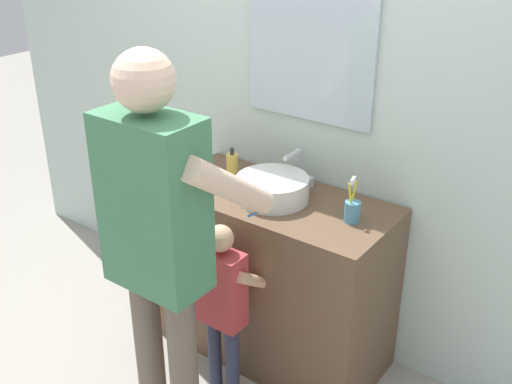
# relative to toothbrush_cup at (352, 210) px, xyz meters

# --- Properties ---
(ground_plane) EXTENTS (14.00, 14.00, 0.00)m
(ground_plane) POSITION_rel_toothbrush_cup_xyz_m (-0.40, -0.31, -0.95)
(ground_plane) COLOR #9E998E
(back_wall) EXTENTS (4.40, 0.10, 2.70)m
(back_wall) POSITION_rel_toothbrush_cup_xyz_m (-0.40, 0.31, 0.40)
(back_wall) COLOR silver
(back_wall) RESTS_ON ground
(vanity_cabinet) EXTENTS (1.15, 0.54, 0.90)m
(vanity_cabinet) POSITION_rel_toothbrush_cup_xyz_m (-0.40, -0.01, -0.50)
(vanity_cabinet) COLOR brown
(vanity_cabinet) RESTS_ON ground
(sink_basin) EXTENTS (0.34, 0.34, 0.11)m
(sink_basin) POSITION_rel_toothbrush_cup_xyz_m (-0.40, -0.03, 0.00)
(sink_basin) COLOR silver
(sink_basin) RESTS_ON vanity_cabinet
(faucet) EXTENTS (0.18, 0.14, 0.18)m
(faucet) POSITION_rel_toothbrush_cup_xyz_m (-0.40, 0.18, 0.03)
(faucet) COLOR #B7BABF
(faucet) RESTS_ON vanity_cabinet
(toothbrush_cup) EXTENTS (0.07, 0.07, 0.21)m
(toothbrush_cup) POSITION_rel_toothbrush_cup_xyz_m (0.00, 0.00, 0.00)
(toothbrush_cup) COLOR #4C8EB2
(toothbrush_cup) RESTS_ON vanity_cabinet
(soap_bottle) EXTENTS (0.06, 0.06, 0.17)m
(soap_bottle) POSITION_rel_toothbrush_cup_xyz_m (-0.70, 0.05, 0.01)
(soap_bottle) COLOR gold
(soap_bottle) RESTS_ON vanity_cabinet
(child_toddler) EXTENTS (0.28, 0.29, 0.92)m
(child_toddler) POSITION_rel_toothbrush_cup_xyz_m (-0.40, -0.41, -0.40)
(child_toddler) COLOR #2D334C
(child_toddler) RESTS_ON ground
(adult_parent) EXTENTS (0.54, 0.56, 1.73)m
(adult_parent) POSITION_rel_toothbrush_cup_xyz_m (-0.45, -0.72, 0.09)
(adult_parent) COLOR #6B5B4C
(adult_parent) RESTS_ON ground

